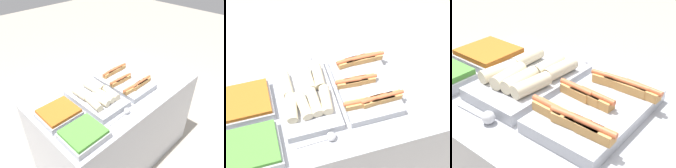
% 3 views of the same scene
% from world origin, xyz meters
% --- Properties ---
extents(ground_plane, '(12.00, 12.00, 0.00)m').
position_xyz_m(ground_plane, '(0.00, 0.00, 0.00)').
color(ground_plane, '#ADA393').
extents(counter, '(1.49, 0.83, 0.87)m').
position_xyz_m(counter, '(0.00, 0.00, 0.43)').
color(counter, '#A8AAB2').
rests_on(counter, ground_plane).
extents(tray_hotdogs, '(0.35, 0.51, 0.10)m').
position_xyz_m(tray_hotdogs, '(0.11, -0.00, 0.91)').
color(tray_hotdogs, '#A8AAB2').
rests_on(tray_hotdogs, counter).
extents(tray_wraps, '(0.31, 0.50, 0.11)m').
position_xyz_m(tray_wraps, '(-0.24, -0.00, 0.91)').
color(tray_wraps, '#A8AAB2').
rests_on(tray_wraps, counter).
extents(tray_side_front, '(0.28, 0.26, 0.07)m').
position_xyz_m(tray_side_front, '(-0.57, -0.25, 0.90)').
color(tray_side_front, '#A8AAB2').
rests_on(tray_side_front, counter).
extents(tray_side_back, '(0.28, 0.26, 0.07)m').
position_xyz_m(tray_side_back, '(-0.57, 0.05, 0.90)').
color(tray_side_back, '#A8AAB2').
rests_on(tray_side_back, counter).
extents(serving_spoon_near, '(0.21, 0.05, 0.05)m').
position_xyz_m(serving_spoon_near, '(-0.18, -0.28, 0.89)').
color(serving_spoon_near, silver).
rests_on(serving_spoon_near, counter).
extents(serving_spoon_far, '(0.23, 0.05, 0.05)m').
position_xyz_m(serving_spoon_far, '(-0.18, 0.28, 0.89)').
color(serving_spoon_far, silver).
rests_on(serving_spoon_far, counter).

